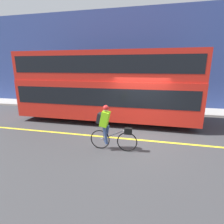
% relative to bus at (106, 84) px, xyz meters
% --- Properties ---
extents(ground_plane, '(80.00, 80.00, 0.00)m').
position_rel_bus_xyz_m(ground_plane, '(1.96, -2.24, -2.08)').
color(ground_plane, '#38383A').
extents(road_center_line, '(50.00, 0.14, 0.01)m').
position_rel_bus_xyz_m(road_center_line, '(1.96, -2.38, -2.07)').
color(road_center_line, yellow).
rests_on(road_center_line, ground_plane).
extents(sidewalk_curb, '(60.00, 1.94, 0.12)m').
position_rel_bus_xyz_m(sidewalk_curb, '(1.96, 2.99, -2.02)').
color(sidewalk_curb, '#A8A399').
rests_on(sidewalk_curb, ground_plane).
extents(building_facade, '(60.00, 0.30, 6.90)m').
position_rel_bus_xyz_m(building_facade, '(1.96, 4.11, 1.37)').
color(building_facade, '#33478C').
rests_on(building_facade, ground_plane).
extents(bus, '(9.42, 2.56, 3.73)m').
position_rel_bus_xyz_m(bus, '(0.00, 0.00, 0.00)').
color(bus, black).
rests_on(bus, ground_plane).
extents(cyclist_on_bike, '(1.74, 0.32, 1.68)m').
position_rel_bus_xyz_m(cyclist_on_bike, '(0.99, -3.48, -1.18)').
color(cyclist_on_bike, black).
rests_on(cyclist_on_bike, ground_plane).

